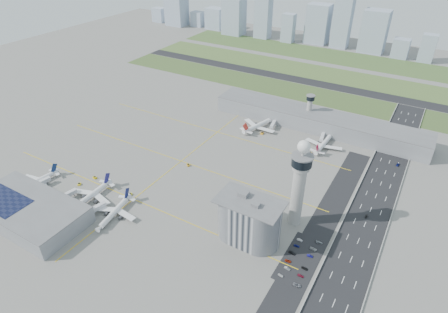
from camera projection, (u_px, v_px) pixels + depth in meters
The scene contains 62 objects.
ground at pixel (201, 195), 283.19m from camera, with size 1000.00×1000.00×0.00m, color gray.
grass_strip_0 at pixel (289, 90), 454.78m from camera, with size 480.00×50.00×0.08m, color #415729.
grass_strip_1 at pixel (310, 71), 509.13m from camera, with size 480.00×60.00×0.08m, color #546E34.
grass_strip_2 at pixel (328, 56), 567.11m from camera, with size 480.00×70.00×0.08m, color #405E2C.
runway at pixel (300, 80), 481.59m from camera, with size 480.00×22.00×0.10m, color black.
highway at pixel (354, 253), 233.93m from camera, with size 28.00×500.00×0.10m, color black.
barrier_left at pixel (332, 244), 239.63m from camera, with size 0.60×500.00×1.20m, color #9E9E99.
barrier_right at pixel (377, 261), 227.64m from camera, with size 0.60×500.00×1.20m, color #9E9E99.
landside_road at pixel (310, 248), 237.39m from camera, with size 18.00×260.00×0.08m, color black.
parking_lot at pixel (300, 259), 229.55m from camera, with size 20.00×44.00×0.10m, color black.
taxiway_line_h_0 at pixel (134, 199), 278.57m from camera, with size 260.00×0.60×0.01m, color yellow.
taxiway_line_h_1 at pixel (181, 161), 322.05m from camera, with size 260.00×0.60×0.01m, color yellow.
taxiway_line_h_2 at pixel (217, 132), 365.53m from camera, with size 260.00×0.60×0.01m, color yellow.
taxiway_line_v at pixel (181, 161), 322.05m from camera, with size 0.60×260.00×0.01m, color yellow.
control_tower at pixel (299, 181), 239.24m from camera, with size 14.00×14.00×64.50m.
secondary_tower at pixel (309, 107), 368.90m from camera, with size 8.60×8.60×31.90m.
admin_building at pixel (249, 220), 236.73m from camera, with size 42.00×24.00×33.50m.
terminal_pier at pixel (317, 121), 369.05m from camera, with size 210.00×32.00×15.80m.
near_terminal at pixel (28, 211), 257.98m from camera, with size 84.00×42.00×13.00m.
airplane_near_a at pixel (35, 179), 290.62m from camera, with size 37.94×32.25×10.62m, color white, non-canonical shape.
airplane_near_b at pixel (90, 193), 275.01m from camera, with size 42.16×35.83×11.80m, color white, non-canonical shape.
airplane_near_c at pixel (113, 210), 259.73m from camera, with size 40.21×34.18×11.26m, color white, non-canonical shape.
airplane_far_a at pixel (259, 122), 369.09m from camera, with size 44.65×37.96×12.50m, color white, non-canonical shape.
airplane_far_b at pixel (324, 141), 339.50m from camera, with size 40.85×34.73×11.44m, color white, non-canonical shape.
jet_bridge_near_0 at pixel (33, 188), 285.82m from camera, with size 14.00×3.00×5.70m, color silver, non-canonical shape.
jet_bridge_near_1 at pixel (59, 200), 272.97m from camera, with size 14.00×3.00×5.70m, color silver, non-canonical shape.
jet_bridge_near_2 at pixel (88, 214), 260.13m from camera, with size 14.00×3.00×5.70m, color silver, non-canonical shape.
jet_bridge_far_0 at pixel (275, 122), 376.45m from camera, with size 14.00×3.00×5.70m, color silver, non-canonical shape.
jet_bridge_far_1 at pixel (323, 135), 355.05m from camera, with size 14.00×3.00×5.70m, color silver, non-canonical shape.
tug_0 at pixel (95, 177), 300.37m from camera, with size 2.08×3.03×1.76m, color yellow, non-canonical shape.
tug_1 at pixel (79, 184), 293.04m from camera, with size 1.97×2.87×1.67m, color yellow, non-canonical shape.
tug_2 at pixel (130, 194), 282.07m from camera, with size 2.07×3.01×1.75m, color gold, non-canonical shape.
tug_3 at pixel (188, 165), 315.55m from camera, with size 2.10×3.05×1.77m, color orange, non-canonical shape.
tug_4 at pixel (262, 133), 361.72m from camera, with size 2.35×3.42×1.99m, color #FAA21A, non-canonical shape.
tug_5 at pixel (310, 153), 331.69m from camera, with size 2.27×3.30×1.92m, color gold, non-canonical shape.
car_lot_0 at pixel (281, 275), 218.64m from camera, with size 1.38×3.42×1.17m, color silver.
car_lot_1 at pixel (287, 268), 223.00m from camera, with size 1.33×3.80×1.25m, color #9C9FA1.
car_lot_2 at pixel (288, 261), 227.84m from camera, with size 1.80×3.90×1.08m, color #A82910.
car_lot_3 at pixel (292, 253), 233.25m from camera, with size 1.82×4.46×1.30m, color black.
car_lot_4 at pixel (297, 246), 238.27m from camera, with size 1.49×3.70×1.26m, color navy.
car_lot_5 at pixel (300, 240), 242.62m from camera, with size 1.25×3.59×1.18m, color silver.
car_lot_6 at pixel (297, 285), 212.76m from camera, with size 2.18×4.73×1.32m, color gray.
car_lot_7 at pixel (301, 276), 218.48m from camera, with size 1.52×3.75×1.09m, color maroon.
car_lot_8 at pixel (305, 268), 223.02m from camera, with size 1.55×3.85×1.31m, color black.
car_lot_9 at pixel (310, 256), 231.18m from camera, with size 1.28×3.68×1.21m, color navy.
car_lot_10 at pixel (313, 249), 236.07m from camera, with size 1.98×4.29×1.19m, color silver.
car_lot_11 at pixel (319, 242), 240.78m from camera, with size 1.75×4.31×1.25m, color gray.
car_hw_1 at pixel (366, 216), 261.78m from camera, with size 1.29×3.69×1.22m, color black.
car_hw_2 at pixel (398, 165), 316.14m from camera, with size 2.16×4.68×1.30m, color navy.
car_hw_4 at pixel (394, 131), 366.45m from camera, with size 1.39×3.46×1.18m, color #9FA1A2.
skyline_bldg_0 at pixel (159, 15), 743.34m from camera, with size 24.05×19.24×26.50m, color #9EADC1.
skyline_bldg_1 at pixel (176, 7), 709.90m from camera, with size 37.63×30.10×65.60m, color #9EADC1.
skyline_bldg_2 at pixel (198, 19), 712.36m from camera, with size 22.81×18.25×26.79m, color #9EADC1.
skyline_bldg_3 at pixel (215, 18), 693.93m from camera, with size 32.30×25.84×36.93m, color #9EADC1.
skyline_bldg_4 at pixel (234, 17), 655.31m from camera, with size 35.81×28.65×60.36m, color #9EADC1.
skyline_bldg_5 at pixel (263, 18), 633.51m from camera, with size 25.49×20.39×66.89m, color #9EADC1.
skyline_bldg_6 at pixel (288, 28), 617.79m from camera, with size 20.04×16.03×45.20m, color #9EADC1.
skyline_bldg_7 at pixel (318, 24), 608.71m from camera, with size 35.76×28.61×61.22m, color #9EADC1.
skyline_bldg_8 at pixel (343, 20), 581.73m from camera, with size 26.33×21.06×83.39m, color #9EADC1.
skyline_bldg_9 at pixel (374, 31), 566.76m from camera, with size 36.96×29.57×62.11m, color #9EADC1.
skyline_bldg_10 at pixel (401, 48), 551.37m from camera, with size 23.01×18.41×27.75m, color #9EADC1.
skyline_bldg_11 at pixel (428, 48), 533.11m from camera, with size 20.22×16.18×38.97m, color #9EADC1.
Camera 1 is at (128.62, -182.73, 177.24)m, focal length 30.00 mm.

